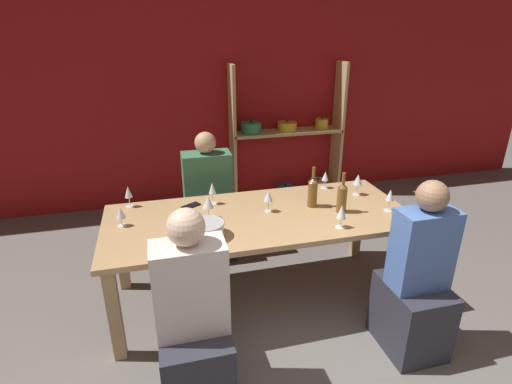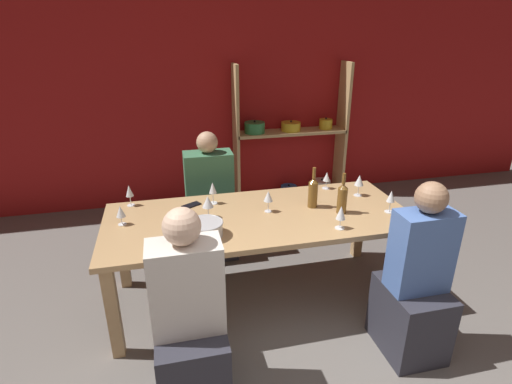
% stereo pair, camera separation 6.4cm
% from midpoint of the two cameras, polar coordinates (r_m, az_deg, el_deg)
% --- Properties ---
extents(wall_back_red, '(8.80, 0.06, 2.70)m').
position_cam_midpoint_polar(wall_back_red, '(4.94, -3.68, 14.09)').
color(wall_back_red, '#A31919').
rests_on(wall_back_red, ground_plane).
extents(shelf_unit, '(1.41, 0.30, 1.69)m').
position_cam_midpoint_polar(shelf_unit, '(5.09, 5.41, 6.07)').
color(shelf_unit, tan).
rests_on(shelf_unit, ground_plane).
extents(dining_table, '(2.31, 0.97, 0.74)m').
position_cam_midpoint_polar(dining_table, '(3.08, 1.02, -4.68)').
color(dining_table, tan).
rests_on(dining_table, ground_plane).
extents(mixing_bowl, '(0.25, 0.25, 0.10)m').
position_cam_midpoint_polar(mixing_bowl, '(2.75, -6.60, -5.17)').
color(mixing_bowl, '#B7BABC').
rests_on(mixing_bowl, dining_table).
extents(wine_bottle_green, '(0.08, 0.08, 0.33)m').
position_cam_midpoint_polar(wine_bottle_green, '(3.17, 8.71, 0.00)').
color(wine_bottle_green, brown).
rests_on(wine_bottle_green, dining_table).
extents(wine_bottle_dark, '(0.07, 0.07, 0.32)m').
position_cam_midpoint_polar(wine_bottle_dark, '(3.11, 12.80, -0.81)').
color(wine_bottle_dark, brown).
rests_on(wine_bottle_dark, dining_table).
extents(wine_glass_empty_a, '(0.07, 0.07, 0.15)m').
position_cam_midpoint_polar(wine_glass_empty_a, '(3.01, -18.21, -2.71)').
color(wine_glass_empty_a, white).
rests_on(wine_glass_empty_a, dining_table).
extents(wine_glass_empty_b, '(0.07, 0.07, 0.17)m').
position_cam_midpoint_polar(wine_glass_empty_b, '(3.05, 2.36, -0.66)').
color(wine_glass_empty_b, white).
rests_on(wine_glass_empty_b, dining_table).
extents(wine_glass_red_a, '(0.06, 0.06, 0.18)m').
position_cam_midpoint_polar(wine_glass_red_a, '(3.30, -17.12, 0.05)').
color(wine_glass_red_a, white).
rests_on(wine_glass_red_a, dining_table).
extents(wine_glass_red_b, '(0.07, 0.07, 0.17)m').
position_cam_midpoint_polar(wine_glass_red_b, '(2.87, 12.66, -3.02)').
color(wine_glass_red_b, white).
rests_on(wine_glass_red_b, dining_table).
extents(wine_glass_white_a, '(0.07, 0.07, 0.15)m').
position_cam_midpoint_polar(wine_glass_white_a, '(3.57, 10.57, 2.06)').
color(wine_glass_white_a, white).
rests_on(wine_glass_white_a, dining_table).
extents(wine_glass_empty_c, '(0.07, 0.07, 0.18)m').
position_cam_midpoint_polar(wine_glass_empty_c, '(3.21, -5.64, 0.49)').
color(wine_glass_empty_c, white).
rests_on(wine_glass_empty_c, dining_table).
extents(wine_glass_empty_d, '(0.08, 0.08, 0.17)m').
position_cam_midpoint_polar(wine_glass_empty_d, '(2.97, -6.30, -1.46)').
color(wine_glass_empty_d, white).
rests_on(wine_glass_empty_d, dining_table).
extents(wine_glass_red_c, '(0.08, 0.08, 0.18)m').
position_cam_midpoint_polar(wine_glass_red_c, '(3.46, 15.04, 1.52)').
color(wine_glass_red_c, white).
rests_on(wine_glass_red_c, dining_table).
extents(wine_glass_empty_e, '(0.07, 0.07, 0.18)m').
position_cam_midpoint_polar(wine_glass_empty_e, '(3.22, 19.26, -0.69)').
color(wine_glass_empty_e, white).
rests_on(wine_glass_empty_e, dining_table).
extents(cell_phone, '(0.16, 0.14, 0.01)m').
position_cam_midpoint_polar(cell_phone, '(3.24, -8.67, -1.87)').
color(cell_phone, black).
rests_on(cell_phone, dining_table).
extents(person_near_a, '(0.40, 0.50, 1.22)m').
position_cam_midpoint_polar(person_near_a, '(2.47, -8.66, -18.83)').
color(person_near_a, '#2D2D38').
rests_on(person_near_a, ground_plane).
extents(person_far_a, '(0.45, 0.56, 1.20)m').
position_cam_midpoint_polar(person_far_a, '(3.89, -6.08, -2.53)').
color(person_far_a, '#2D2D38').
rests_on(person_far_a, ground_plane).
extents(person_near_b, '(0.37, 0.46, 1.23)m').
position_cam_midpoint_polar(person_near_b, '(2.90, 22.26, -13.14)').
color(person_near_b, '#2D2D38').
rests_on(person_near_b, ground_plane).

